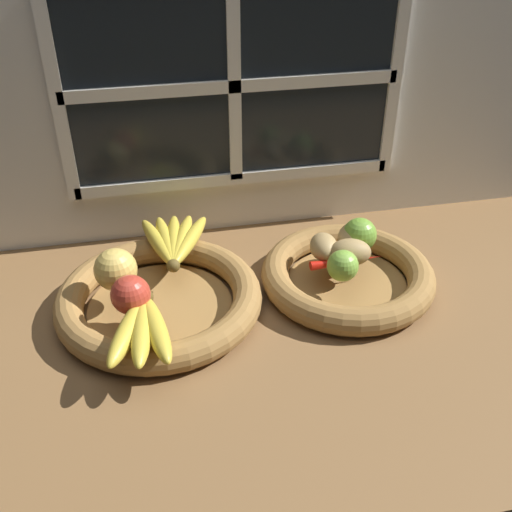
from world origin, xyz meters
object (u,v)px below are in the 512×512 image
object	(u,v)px
apple_red_front	(131,295)
lime_near	(343,266)
banana_bunch_back	(174,241)
apple_golden_left	(116,270)
lime_far	(359,235)
fruit_bowl_left	(159,299)
fruit_bowl_right	(347,276)
chili_pepper	(346,261)
potato_oblong	(324,247)
potato_large	(350,252)
potato_back	(352,237)
banana_bunch_front	(142,328)

from	to	relation	value
apple_red_front	lime_near	size ratio (longest dim) A/B	1.17
apple_red_front	banana_bunch_back	xyz separation A→B (cm)	(8.37, 17.81, -1.90)
apple_golden_left	lime_near	distance (cm)	38.71
apple_golden_left	lime_far	distance (cm)	44.49
apple_golden_left	fruit_bowl_left	bearing A→B (deg)	-11.23
apple_red_front	fruit_bowl_right	bearing A→B (deg)	8.31
chili_pepper	fruit_bowl_left	bearing A→B (deg)	177.53
potato_oblong	lime_far	distance (cm)	7.36
apple_golden_left	potato_large	xyz separation A→B (cm)	(41.11, -1.32, -1.20)
apple_golden_left	potato_back	size ratio (longest dim) A/B	0.97
potato_oblong	potato_back	size ratio (longest dim) A/B	0.96
banana_bunch_front	lime_far	xyz separation A→B (cm)	(40.84, 16.52, 1.59)
apple_red_front	lime_near	distance (cm)	36.12
lime_near	fruit_bowl_left	bearing A→B (deg)	172.40
apple_golden_left	chili_pepper	bearing A→B (deg)	-2.39
banana_bunch_back	lime_near	world-z (taller)	lime_near
apple_golden_left	potato_oblong	world-z (taller)	apple_golden_left
banana_bunch_front	lime_near	bearing A→B (deg)	13.10
banana_bunch_front	potato_oblong	bearing A→B (deg)	24.53
potato_oblong	lime_near	bearing A→B (deg)	-81.35
potato_oblong	apple_golden_left	bearing A→B (deg)	-177.35
apple_red_front	lime_far	bearing A→B (deg)	13.21
banana_bunch_back	potato_large	xyz separation A→B (cm)	(30.53, -12.13, 1.12)
fruit_bowl_right	potato_back	size ratio (longest dim) A/B	4.24
banana_bunch_front	potato_large	size ratio (longest dim) A/B	2.36
fruit_bowl_right	lime_far	world-z (taller)	lime_far
fruit_bowl_left	banana_bunch_back	world-z (taller)	banana_bunch_back
fruit_bowl_left	chili_pepper	size ratio (longest dim) A/B	2.65
fruit_bowl_left	banana_bunch_front	bearing A→B (deg)	-104.21
apple_red_front	lime_near	world-z (taller)	apple_red_front
apple_red_front	potato_large	xyz separation A→B (cm)	(38.90, 5.68, -0.78)
fruit_bowl_right	banana_bunch_back	size ratio (longest dim) A/B	1.69
fruit_bowl_right	chili_pepper	xyz separation A→B (cm)	(-0.65, -0.36, 3.56)
potato_oblong	apple_red_front	bearing A→B (deg)	-165.99
apple_golden_left	potato_oblong	xyz separation A→B (cm)	(37.20, 1.72, -1.45)
fruit_bowl_right	potato_large	distance (cm)	5.16
lime_far	potato_oblong	bearing A→B (deg)	-170.75
potato_oblong	potato_large	bearing A→B (deg)	-37.87
banana_bunch_front	potato_back	xyz separation A→B (cm)	(39.74, 17.09, 0.88)
apple_golden_left	potato_back	bearing A→B (deg)	4.58
apple_golden_left	apple_red_front	bearing A→B (deg)	-72.44
apple_golden_left	banana_bunch_front	world-z (taller)	apple_golden_left
potato_large	potato_oblong	bearing A→B (deg)	142.13
banana_bunch_front	chili_pepper	bearing A→B (deg)	17.93
potato_oblong	banana_bunch_back	bearing A→B (deg)	161.16
potato_oblong	lime_near	distance (cm)	7.37
apple_red_front	banana_bunch_back	distance (cm)	19.77
banana_bunch_back	apple_red_front	bearing A→B (deg)	-115.18
fruit_bowl_left	potato_back	world-z (taller)	potato_back
banana_bunch_back	potato_oblong	xyz separation A→B (cm)	(26.61, -9.08, 0.87)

